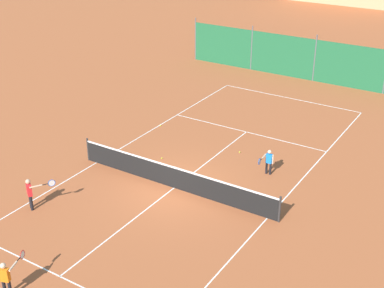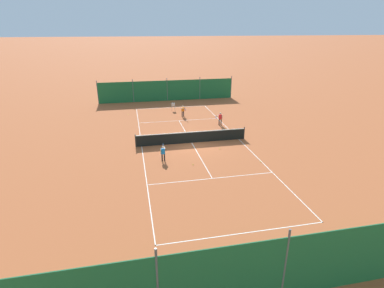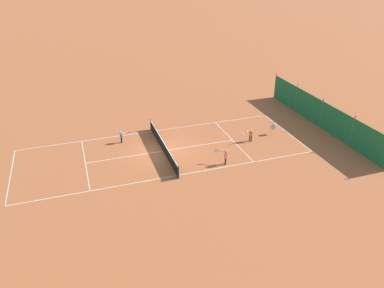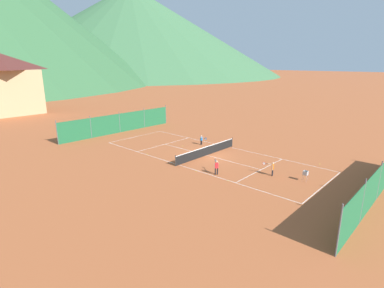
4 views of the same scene
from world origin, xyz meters
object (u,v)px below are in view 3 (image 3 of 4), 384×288
Objects in this scene: tennis_ball_service_box at (114,186)px; tennis_ball_near_corner at (208,172)px; tennis_ball_by_net_left at (242,114)px; player_near_baseline at (250,134)px; tennis_ball_alley_right at (112,154)px; player_far_baseline at (122,136)px; player_near_service at (225,156)px; tennis_ball_mid_court at (247,163)px; tennis_net at (163,146)px; ball_hopper at (273,127)px; tennis_ball_by_net_right at (147,165)px.

tennis_ball_service_box is 7.14m from tennis_ball_near_corner.
tennis_ball_service_box is 17.12m from tennis_ball_by_net_left.
tennis_ball_alley_right is at bearing 83.10° from player_near_baseline.
player_far_baseline is at bearing -14.32° from tennis_ball_service_box.
tennis_ball_mid_court is at bearing -108.61° from player_near_service.
tennis_ball_service_box is at bearing 130.29° from tennis_net.
player_near_baseline reaches higher than player_far_baseline.
tennis_ball_mid_court is (-9.27, 4.03, 0.00)m from tennis_ball_by_net_left.
tennis_ball_by_net_left is (9.08, -14.51, 0.00)m from tennis_ball_service_box.
ball_hopper reaches higher than tennis_ball_by_net_left.
tennis_ball_alley_right is 14.63m from ball_hopper.
tennis_net is 8.20× the size of player_far_baseline.
ball_hopper is at bearing -93.04° from tennis_ball_alley_right.
player_near_service is at bearing 71.39° from tennis_ball_mid_court.
tennis_net is at bearing 53.83° from tennis_ball_mid_court.
ball_hopper is at bearing -61.39° from tennis_ball_near_corner.
tennis_ball_alley_right is 1.00× the size of tennis_ball_by_net_left.
tennis_ball_mid_court is 1.00× the size of tennis_ball_near_corner.
player_near_service is at bearing -118.11° from tennis_ball_alley_right.
player_near_baseline reaches higher than tennis_ball_alley_right.
ball_hopper is (0.67, -2.62, -0.04)m from player_near_baseline.
player_far_baseline is 16.95× the size of tennis_ball_alley_right.
tennis_ball_service_box and tennis_ball_mid_court have the same top height.
player_near_service reaches higher than player_near_baseline.
player_near_baseline reaches higher than tennis_ball_mid_court.
player_far_baseline is 13.03m from tennis_ball_by_net_left.
tennis_ball_alley_right and tennis_ball_by_net_right have the same top height.
ball_hopper is (-5.06, -0.62, 0.62)m from tennis_ball_by_net_left.
tennis_ball_near_corner is at bearing 118.61° from ball_hopper.
tennis_ball_service_box is 1.00× the size of tennis_ball_by_net_left.
tennis_ball_near_corner is at bearing -127.96° from tennis_ball_alley_right.
tennis_net is at bearing 28.83° from tennis_ball_near_corner.
tennis_ball_alley_right and tennis_ball_mid_court have the same top height.
ball_hopper is (-0.78, -14.59, 0.62)m from tennis_ball_alley_right.
tennis_ball_by_net_left and tennis_ball_by_net_right have the same top height.
tennis_ball_by_net_right is 0.07× the size of ball_hopper.
tennis_net is 4.05m from player_far_baseline.
player_near_service is 19.17× the size of tennis_ball_mid_court.
player_near_baseline is at bearing -82.82° from tennis_ball_by_net_right.
player_far_baseline is 2.34m from tennis_ball_alley_right.
player_far_baseline is 13.69m from ball_hopper.
tennis_ball_by_net_right is at bearing -53.93° from tennis_ball_service_box.
tennis_ball_by_net_left is 1.00× the size of tennis_ball_by_net_right.
player_far_baseline is at bearing 51.75° from tennis_ball_mid_court.
tennis_ball_near_corner is at bearing -151.17° from tennis_net.
tennis_net reaches higher than tennis_ball_mid_court.
tennis_ball_by_net_right is at bearing 136.18° from tennis_net.
tennis_ball_service_box is 0.07× the size of ball_hopper.
tennis_ball_near_corner is 4.88m from tennis_ball_by_net_right.
tennis_ball_service_box is at bearing 87.18° from tennis_ball_near_corner.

